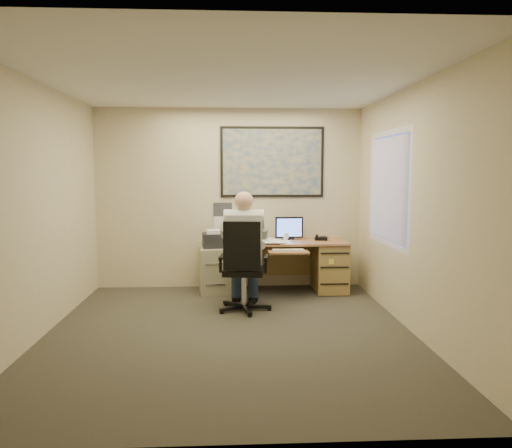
{
  "coord_description": "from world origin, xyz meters",
  "views": [
    {
      "loc": [
        0.01,
        -5.3,
        1.76
      ],
      "look_at": [
        0.36,
        1.3,
        1.06
      ],
      "focal_mm": 35.0,
      "sensor_mm": 36.0,
      "label": 1
    }
  ],
  "objects": [
    {
      "name": "person",
      "position": [
        0.18,
        0.94,
        0.75
      ],
      "size": [
        0.68,
        0.94,
        1.51
      ],
      "primitive_type": null,
      "rotation": [
        0.0,
        0.0,
        -0.05
      ],
      "color": "silver",
      "rests_on": "office_chair"
    },
    {
      "name": "room_shell",
      "position": [
        0.0,
        0.0,
        1.35
      ],
      "size": [
        4.0,
        4.5,
        2.7
      ],
      "color": "#37342A",
      "rests_on": "ground"
    },
    {
      "name": "wall_calendar",
      "position": [
        -0.1,
        2.24,
        1.08
      ],
      "size": [
        0.28,
        0.01,
        0.42
      ],
      "primitive_type": "cube",
      "color": "white",
      "rests_on": "room_shell"
    },
    {
      "name": "office_chair",
      "position": [
        0.19,
        0.85,
        0.34
      ],
      "size": [
        0.77,
        0.77,
        1.16
      ],
      "rotation": [
        0.0,
        0.0,
        -0.13
      ],
      "color": "black",
      "rests_on": "ground"
    },
    {
      "name": "window_blinds",
      "position": [
        1.97,
        0.8,
        1.55
      ],
      "size": [
        0.06,
        1.4,
        1.3
      ],
      "primitive_type": null,
      "color": "beige",
      "rests_on": "room_shell"
    },
    {
      "name": "desk",
      "position": [
        1.23,
        1.9,
        0.44
      ],
      "size": [
        1.6,
        0.97,
        1.08
      ],
      "color": "#AE764A",
      "rests_on": "ground"
    },
    {
      "name": "world_map",
      "position": [
        0.65,
        2.23,
        1.9
      ],
      "size": [
        1.56,
        0.03,
        1.06
      ],
      "primitive_type": "cube",
      "color": "#1E4C93",
      "rests_on": "room_shell"
    },
    {
      "name": "filing_cabinet",
      "position": [
        -0.2,
        1.9,
        0.39
      ],
      "size": [
        0.54,
        0.62,
        0.92
      ],
      "rotation": [
        0.0,
        0.0,
        0.12
      ],
      "color": "#A19E82",
      "rests_on": "ground"
    }
  ]
}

